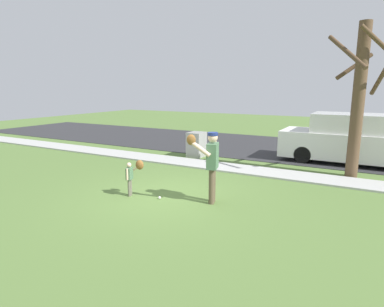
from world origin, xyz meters
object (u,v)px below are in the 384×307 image
object	(u,v)px
street_tree_near	(359,97)
parked_van_white	(350,140)
utility_cabinet	(196,145)
person_adult	(211,160)
baseball	(160,198)
person_child	(133,173)

from	to	relation	value
street_tree_near	parked_van_white	world-z (taller)	street_tree_near
utility_cabinet	parked_van_white	xyz separation A→B (m)	(5.69, 1.74, 0.39)
person_adult	street_tree_near	distance (m)	5.52
street_tree_near	person_adult	bearing A→B (deg)	-123.75
person_adult	parked_van_white	distance (m)	7.08
person_adult	baseball	world-z (taller)	person_adult
person_adult	utility_cabinet	distance (m)	5.66
baseball	parked_van_white	xyz separation A→B (m)	(4.01, 6.93, 0.87)
baseball	person_child	bearing A→B (deg)	-173.21
utility_cabinet	street_tree_near	xyz separation A→B (m)	(5.91, -0.36, 2.05)
person_child	street_tree_near	xyz separation A→B (m)	(5.01, 4.92, 1.94)
baseball	parked_van_white	bearing A→B (deg)	59.91
baseball	street_tree_near	distance (m)	6.90
person_adult	street_tree_near	world-z (taller)	street_tree_near
baseball	utility_cabinet	xyz separation A→B (m)	(-1.68, 5.19, 0.48)
person_child	baseball	distance (m)	0.99
street_tree_near	parked_van_white	size ratio (longest dim) A/B	0.96
person_adult	baseball	xyz separation A→B (m)	(-1.27, -0.40, -1.08)
person_adult	utility_cabinet	world-z (taller)	person_adult
person_child	baseball	xyz separation A→B (m)	(0.78, 0.09, -0.60)
street_tree_near	parked_van_white	distance (m)	2.69
person_adult	utility_cabinet	bearing A→B (deg)	-73.42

